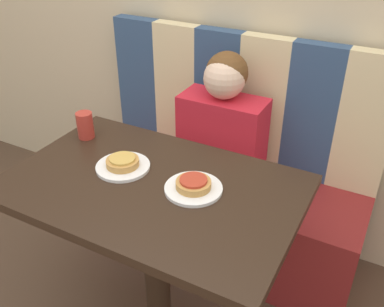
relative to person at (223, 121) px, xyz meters
The scene contains 9 objects.
booth_seat 0.52m from the person, 90.00° to the right, with size 1.38×0.47×0.46m.
booth_backrest 0.20m from the person, 90.00° to the left, with size 1.38×0.07×0.64m.
dining_table 0.60m from the person, 90.00° to the right, with size 1.01×0.65×0.78m.
person is the anchor object (origin of this frame).
plate_left 0.58m from the person, 104.47° to the right, with size 0.20×0.20×0.01m.
plate_right 0.58m from the person, 75.53° to the right, with size 0.20×0.20×0.01m.
pizza_left 0.58m from the person, 104.47° to the right, with size 0.12×0.12×0.03m.
pizza_right 0.58m from the person, 75.53° to the right, with size 0.12×0.12×0.03m.
drinking_cup 0.61m from the person, 133.21° to the right, with size 0.07×0.07×0.11m.
Camera 1 is at (0.68, -0.99, 1.62)m, focal length 40.00 mm.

